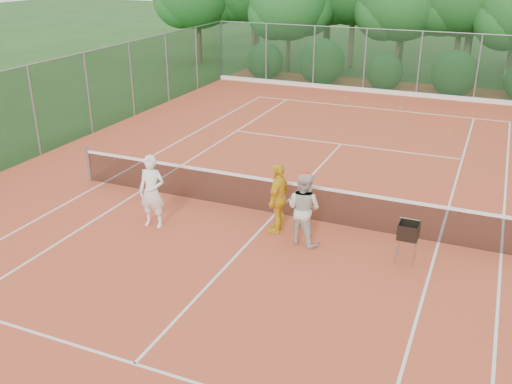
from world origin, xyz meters
TOP-DOWN VIEW (x-y plane):
  - ground at (0.00, 0.00)m, footprint 120.00×120.00m
  - clay_court at (0.00, 0.00)m, footprint 18.00×36.00m
  - tennis_net at (0.00, 0.00)m, footprint 11.97×0.10m
  - player_white at (-2.54, -1.82)m, footprint 0.71×0.51m
  - player_center_grp at (1.16, -1.22)m, footprint 1.00×0.87m
  - player_yellow at (0.41, -0.88)m, footprint 0.44×1.03m
  - ball_hopper at (3.54, -1.21)m, footprint 0.42×0.42m
  - stray_ball_a at (1.01, 12.43)m, footprint 0.07×0.07m
  - stray_ball_b at (-1.67, 13.34)m, footprint 0.07×0.07m
  - stray_ball_c at (3.45, 9.26)m, footprint 0.07×0.07m
  - court_markings at (0.00, 0.00)m, footprint 11.03×23.83m
  - fence_back at (0.00, 15.00)m, footprint 18.07×0.07m

SIDE VIEW (x-z plane):
  - ground at x=0.00m, z-range 0.00..0.00m
  - clay_court at x=0.00m, z-range 0.00..0.02m
  - court_markings at x=0.00m, z-range 0.02..0.03m
  - stray_ball_a at x=1.01m, z-range 0.02..0.09m
  - stray_ball_b at x=-1.67m, z-range 0.02..0.09m
  - stray_ball_c at x=3.45m, z-range 0.02..0.09m
  - tennis_net at x=0.00m, z-range -0.02..1.08m
  - ball_hopper at x=3.54m, z-range 0.30..1.25m
  - player_yellow at x=0.41m, z-range 0.02..1.77m
  - player_center_grp at x=1.16m, z-range 0.01..1.80m
  - player_white at x=-2.54m, z-range 0.02..1.85m
  - fence_back at x=0.00m, z-range 0.02..3.02m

